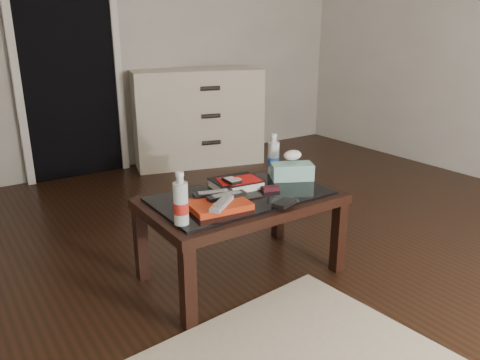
# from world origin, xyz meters

# --- Properties ---
(ground) EXTENTS (5.00, 5.00, 0.00)m
(ground) POSITION_xyz_m (0.00, 0.00, 0.00)
(ground) COLOR black
(ground) RESTS_ON ground
(doorway) EXTENTS (0.90, 0.08, 2.07)m
(doorway) POSITION_xyz_m (-0.40, 2.47, 1.02)
(doorway) COLOR black
(doorway) RESTS_ON ground
(coffee_table) EXTENTS (1.00, 0.60, 0.46)m
(coffee_table) POSITION_xyz_m (-0.19, 0.18, 0.40)
(coffee_table) COLOR black
(coffee_table) RESTS_ON ground
(dresser) EXTENTS (1.29, 0.79, 0.90)m
(dresser) POSITION_xyz_m (0.69, 2.23, 0.45)
(dresser) COLOR beige
(dresser) RESTS_ON ground
(magazines) EXTENTS (0.30, 0.24, 0.03)m
(magazines) POSITION_xyz_m (-0.38, 0.09, 0.48)
(magazines) COLOR red
(magazines) RESTS_ON coffee_table
(remote_silver) EXTENTS (0.19, 0.16, 0.02)m
(remote_silver) POSITION_xyz_m (-0.40, 0.04, 0.50)
(remote_silver) COLOR #A1A0A5
(remote_silver) RESTS_ON magazines
(remote_black_front) EXTENTS (0.20, 0.06, 0.02)m
(remote_black_front) POSITION_xyz_m (-0.32, 0.12, 0.50)
(remote_black_front) COLOR black
(remote_black_front) RESTS_ON magazines
(remote_black_back) EXTENTS (0.21, 0.10, 0.02)m
(remote_black_back) POSITION_xyz_m (-0.36, 0.19, 0.50)
(remote_black_back) COLOR black
(remote_black_back) RESTS_ON magazines
(textbook) EXTENTS (0.27, 0.22, 0.05)m
(textbook) POSITION_xyz_m (-0.15, 0.29, 0.48)
(textbook) COLOR black
(textbook) RESTS_ON coffee_table
(dvd_mailers) EXTENTS (0.22, 0.18, 0.01)m
(dvd_mailers) POSITION_xyz_m (-0.16, 0.28, 0.51)
(dvd_mailers) COLOR red
(dvd_mailers) RESTS_ON textbook
(ipod) EXTENTS (0.07, 0.11, 0.02)m
(ipod) POSITION_xyz_m (-0.20, 0.25, 0.52)
(ipod) COLOR black
(ipod) RESTS_ON dvd_mailers
(flip_phone) EXTENTS (0.10, 0.07, 0.02)m
(flip_phone) POSITION_xyz_m (-0.03, 0.15, 0.47)
(flip_phone) COLOR black
(flip_phone) RESTS_ON coffee_table
(wallet) EXTENTS (0.14, 0.11, 0.02)m
(wallet) POSITION_xyz_m (-0.10, -0.05, 0.47)
(wallet) COLOR black
(wallet) RESTS_ON coffee_table
(water_bottle_left) EXTENTS (0.07, 0.07, 0.24)m
(water_bottle_left) POSITION_xyz_m (-0.62, 0.02, 0.58)
(water_bottle_left) COLOR silver
(water_bottle_left) RESTS_ON coffee_table
(water_bottle_right) EXTENTS (0.08, 0.08, 0.24)m
(water_bottle_right) POSITION_xyz_m (0.17, 0.38, 0.58)
(water_bottle_right) COLOR silver
(water_bottle_right) RESTS_ON coffee_table
(tissue_box) EXTENTS (0.26, 0.21, 0.09)m
(tissue_box) POSITION_xyz_m (0.19, 0.23, 0.51)
(tissue_box) COLOR teal
(tissue_box) RESTS_ON coffee_table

